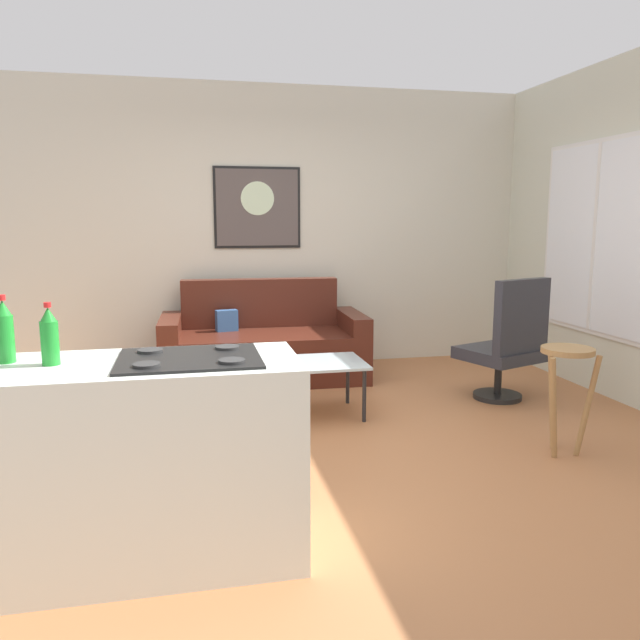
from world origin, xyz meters
name	(u,v)px	position (x,y,z in m)	size (l,w,h in m)	color
ground	(325,448)	(0.00, 0.00, -0.02)	(6.40, 6.40, 0.04)	#AF6D42
back_wall	(272,228)	(0.00, 2.42, 1.40)	(6.40, 0.05, 2.80)	beige
couch	(263,347)	(-0.18, 1.87, 0.30)	(1.90, 0.94, 0.92)	#4C1F15
coffee_table	(295,367)	(-0.08, 0.66, 0.39)	(1.05, 0.58, 0.42)	silver
armchair	(508,343)	(1.70, 0.69, 0.49)	(0.73, 0.71, 1.02)	black
bar_stool	(566,373)	(1.46, -0.46, 0.54)	(0.37, 0.37, 0.70)	#A27746
kitchen_counter	(131,463)	(-1.12, -1.19, 0.45)	(1.46, 0.61, 0.92)	white
soda_bottle	(4,332)	(-1.61, -1.08, 1.02)	(0.08, 0.08, 0.29)	#208E2C
soda_bottle_2	(50,337)	(-1.42, -1.16, 1.01)	(0.07, 0.07, 0.26)	#208E2C
wall_painting	(257,207)	(-0.15, 2.38, 1.61)	(0.86, 0.03, 0.80)	black
window	(595,238)	(2.59, 0.90, 1.33)	(0.03, 1.48, 1.67)	silver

